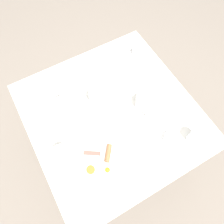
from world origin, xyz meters
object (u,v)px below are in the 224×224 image
at_px(wine_glass_spare, 196,136).
at_px(fork_by_plate, 144,171).
at_px(water_glass_tall, 62,155).
at_px(knife_by_plate, 153,77).
at_px(water_glass_short, 95,96).
at_px(spoon_for_tea, 33,96).
at_px(teacup_with_saucer_right, 138,51).
at_px(breakfast_plate, 101,162).
at_px(teacup_with_saucer_left, 170,138).
at_px(napkin_folded, 109,69).
at_px(teapot_near, 145,102).
at_px(creamer_jug, 72,66).
at_px(teapot_far, 69,94).

relative_size(wine_glass_spare, fork_by_plate, 0.65).
relative_size(water_glass_tall, knife_by_plate, 0.83).
xyz_separation_m(water_glass_short, fork_by_plate, (-0.03, 0.57, -0.06)).
bearing_deg(spoon_for_tea, wine_glass_spare, 134.04).
distance_m(teacup_with_saucer_right, spoon_for_tea, 0.85).
height_order(breakfast_plate, spoon_for_tea, breakfast_plate).
bearing_deg(teacup_with_saucer_left, teacup_with_saucer_right, -106.04).
relative_size(water_glass_tall, water_glass_short, 1.21).
bearing_deg(water_glass_short, napkin_folded, -137.98).
bearing_deg(water_glass_short, knife_by_plate, 175.93).
xyz_separation_m(breakfast_plate, spoon_for_tea, (0.20, -0.64, -0.01)).
xyz_separation_m(teacup_with_saucer_right, water_glass_short, (0.48, 0.21, 0.04)).
bearing_deg(teacup_with_saucer_right, teapot_near, 63.06).
distance_m(water_glass_tall, fork_by_plate, 0.49).
distance_m(teacup_with_saucer_right, wine_glass_spare, 0.77).
distance_m(teacup_with_saucer_right, knife_by_plate, 0.25).
relative_size(napkin_folded, fork_by_plate, 1.07).
height_order(teapot_near, creamer_jug, teapot_near).
xyz_separation_m(water_glass_tall, spoon_for_tea, (0.02, -0.51, -0.07)).
relative_size(breakfast_plate, teacup_with_saucer_left, 1.89).
bearing_deg(breakfast_plate, napkin_folded, -123.43).
bearing_deg(wine_glass_spare, teapot_near, -69.24).
height_order(teapot_far, creamer_jug, teapot_far).
height_order(water_glass_tall, wine_glass_spare, water_glass_tall).
bearing_deg(knife_by_plate, napkin_folded, -42.34).
bearing_deg(teapot_near, spoon_for_tea, 81.60).
distance_m(wine_glass_spare, spoon_for_tea, 1.12).
bearing_deg(water_glass_tall, wine_glass_spare, 158.90).
bearing_deg(breakfast_plate, wine_glass_spare, 164.29).
height_order(creamer_jug, knife_by_plate, creamer_jug).
xyz_separation_m(water_glass_short, spoon_for_tea, (0.37, -0.25, -0.06)).
distance_m(breakfast_plate, teapot_far, 0.51).
bearing_deg(teapot_near, knife_by_plate, -22.47).
distance_m(teapot_near, teacup_with_saucer_left, 0.29).
distance_m(teapot_far, knife_by_plate, 0.62).
height_order(teacup_with_saucer_right, knife_by_plate, teacup_with_saucer_right).
height_order(teacup_with_saucer_right, creamer_jug, teacup_with_saucer_right).
height_order(breakfast_plate, knife_by_plate, breakfast_plate).
distance_m(wine_glass_spare, fork_by_plate, 0.38).
height_order(wine_glass_spare, creamer_jug, wine_glass_spare).
distance_m(teapot_near, spoon_for_tea, 0.78).
distance_m(water_glass_tall, creamer_jug, 0.68).
bearing_deg(breakfast_plate, spoon_for_tea, -72.88).
bearing_deg(water_glass_short, breakfast_plate, 66.16).
xyz_separation_m(breakfast_plate, teapot_near, (-0.44, -0.20, 0.04)).
bearing_deg(knife_by_plate, wine_glass_spare, 84.75).
relative_size(fork_by_plate, spoon_for_tea, 1.27).
xyz_separation_m(water_glass_tall, napkin_folded, (-0.56, -0.45, -0.07)).
distance_m(teapot_far, napkin_folded, 0.37).
bearing_deg(water_glass_short, fork_by_plate, 92.68).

